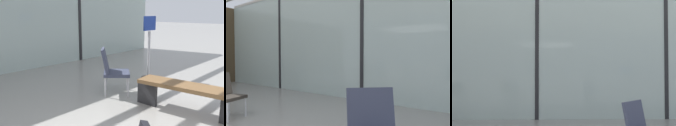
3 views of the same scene
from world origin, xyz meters
The scene contains 4 objects.
glass_curtain_wall centered at (0.00, 5.20, 1.73)m, with size 14.00×0.08×3.46m, color #A3B7B2.
window_mullion_0 centered at (-3.50, 5.20, 1.73)m, with size 0.10×0.12×3.46m, color black.
window_mullion_1 centered at (0.00, 5.20, 1.73)m, with size 0.10×0.12×3.46m, color black.
parked_airplane centered at (-0.36, 11.09, 2.15)m, with size 12.77×4.29×4.29m.
Camera 2 is at (2.63, 0.48, 1.18)m, focal length 31.69 mm.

